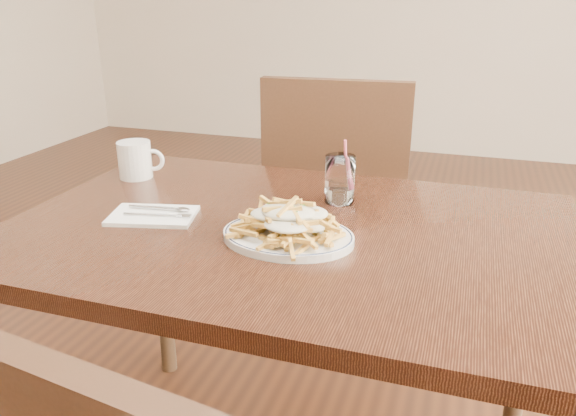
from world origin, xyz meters
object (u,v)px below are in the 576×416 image
(coffee_mug, at_px, (136,160))
(table, at_px, (289,259))
(chair_far, at_px, (338,203))
(water_glass, at_px, (340,182))
(loaded_fries, at_px, (288,216))
(fries_plate, at_px, (288,236))

(coffee_mug, bearing_deg, table, -21.17)
(chair_far, distance_m, water_glass, 0.57)
(chair_far, distance_m, loaded_fries, 0.79)
(table, bearing_deg, loaded_fries, -73.85)
(chair_far, relative_size, coffee_mug, 7.93)
(loaded_fries, height_order, coffee_mug, coffee_mug)
(chair_far, bearing_deg, loaded_fries, -84.65)
(table, relative_size, chair_far, 1.22)
(loaded_fries, bearing_deg, water_glass, 79.44)
(chair_far, bearing_deg, table, -85.84)
(fries_plate, height_order, coffee_mug, coffee_mug)
(water_glass, relative_size, coffee_mug, 1.25)
(fries_plate, distance_m, loaded_fries, 0.04)
(water_glass, bearing_deg, table, -110.87)
(coffee_mug, bearing_deg, chair_far, 47.33)
(table, relative_size, loaded_fries, 5.17)
(chair_far, height_order, loaded_fries, chair_far)
(fries_plate, xyz_separation_m, coffee_mug, (-0.52, 0.26, 0.04))
(loaded_fries, xyz_separation_m, water_glass, (0.05, 0.25, -0.00))
(water_glass, bearing_deg, chair_far, 103.14)
(chair_far, xyz_separation_m, water_glass, (0.12, -0.50, 0.24))
(fries_plate, xyz_separation_m, water_glass, (0.05, 0.25, 0.04))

